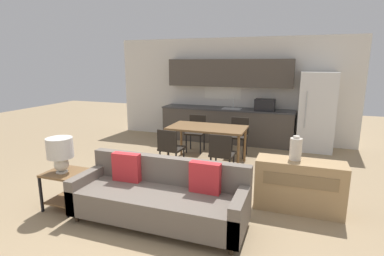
% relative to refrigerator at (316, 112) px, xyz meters
% --- Properties ---
extents(ground_plane, '(20.00, 20.00, 0.00)m').
position_rel_refrigerator_xyz_m(ground_plane, '(-2.16, -4.24, -0.93)').
color(ground_plane, '#9E8460').
extents(wall_back, '(6.40, 0.07, 2.70)m').
position_rel_refrigerator_xyz_m(wall_back, '(-2.17, 0.39, 0.43)').
color(wall_back, silver).
rests_on(wall_back, ground_plane).
extents(kitchen_counter, '(3.43, 0.65, 2.15)m').
position_rel_refrigerator_xyz_m(kitchen_counter, '(-2.15, 0.09, -0.08)').
color(kitchen_counter, '#4C443D').
rests_on(kitchen_counter, ground_plane).
extents(refrigerator, '(0.80, 0.71, 1.85)m').
position_rel_refrigerator_xyz_m(refrigerator, '(0.00, 0.00, 0.00)').
color(refrigerator, white).
rests_on(refrigerator, ground_plane).
extents(dining_table, '(1.57, 0.85, 0.78)m').
position_rel_refrigerator_xyz_m(dining_table, '(-2.13, -1.80, -0.22)').
color(dining_table, brown).
rests_on(dining_table, ground_plane).
extents(couch, '(2.29, 0.80, 0.84)m').
position_rel_refrigerator_xyz_m(couch, '(-2.03, -4.23, -0.59)').
color(couch, '#3D2D1E').
rests_on(couch, ground_plane).
extents(side_table, '(0.50, 0.50, 0.55)m').
position_rel_refrigerator_xyz_m(side_table, '(-3.48, -4.36, -0.56)').
color(side_table, brown).
rests_on(side_table, ground_plane).
extents(table_lamp, '(0.36, 0.36, 0.50)m').
position_rel_refrigerator_xyz_m(table_lamp, '(-3.48, -4.39, -0.07)').
color(table_lamp, silver).
rests_on(table_lamp, side_table).
extents(credenza, '(1.20, 0.42, 0.73)m').
position_rel_refrigerator_xyz_m(credenza, '(-0.31, -3.30, -0.56)').
color(credenza, tan).
rests_on(credenza, ground_plane).
extents(vase, '(0.17, 0.17, 0.34)m').
position_rel_refrigerator_xyz_m(vase, '(-0.40, -3.27, -0.04)').
color(vase, beige).
rests_on(vase, credenza).
extents(dining_chair_far_right, '(0.43, 0.43, 0.85)m').
position_rel_refrigerator_xyz_m(dining_chair_far_right, '(-1.63, -1.03, -0.43)').
color(dining_chair_far_right, black).
rests_on(dining_chair_far_right, ground_plane).
extents(dining_chair_far_left, '(0.44, 0.44, 0.85)m').
position_rel_refrigerator_xyz_m(dining_chair_far_left, '(-2.63, -1.03, -0.43)').
color(dining_chair_far_left, black).
rests_on(dining_chair_far_left, ground_plane).
extents(dining_chair_near_right, '(0.42, 0.42, 0.85)m').
position_rel_refrigerator_xyz_m(dining_chair_near_right, '(-1.63, -2.55, -0.43)').
color(dining_chair_near_right, black).
rests_on(dining_chair_near_right, ground_plane).
extents(dining_chair_near_left, '(0.44, 0.44, 0.85)m').
position_rel_refrigerator_xyz_m(dining_chair_near_left, '(-2.63, -2.53, -0.43)').
color(dining_chair_near_left, black).
rests_on(dining_chair_near_left, ground_plane).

